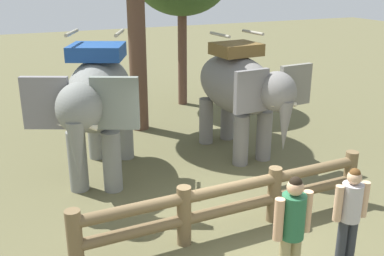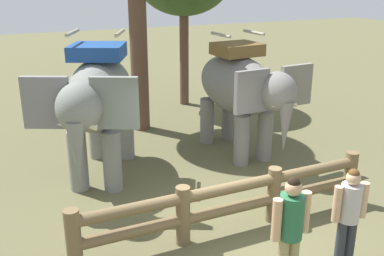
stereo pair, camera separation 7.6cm
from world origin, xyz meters
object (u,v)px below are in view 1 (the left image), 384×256
object	(u,v)px
elephant_center	(240,88)
tourist_woman_in_black	(292,226)
elephant_near_left	(98,100)
tourist_man_in_blue	(350,210)
log_fence	(231,201)

from	to	relation	value
elephant_center	tourist_woman_in_black	bearing A→B (deg)	-111.29
elephant_near_left	elephant_center	xyz separation A→B (m)	(3.45, -0.01, -0.11)
elephant_center	tourist_man_in_blue	size ratio (longest dim) A/B	2.15
tourist_man_in_blue	elephant_near_left	bearing A→B (deg)	120.16
log_fence	tourist_man_in_blue	bearing A→B (deg)	-52.56
elephant_near_left	tourist_woman_in_black	world-z (taller)	elephant_near_left
log_fence	elephant_near_left	distance (m)	3.69
tourist_woman_in_black	tourist_man_in_blue	bearing A→B (deg)	5.54
tourist_woman_in_black	tourist_man_in_blue	world-z (taller)	tourist_woman_in_black
elephant_near_left	tourist_man_in_blue	size ratio (longest dim) A/B	2.31
tourist_woman_in_black	elephant_center	bearing A→B (deg)	68.71
tourist_woman_in_black	log_fence	bearing A→B (deg)	91.54
elephant_near_left	elephant_center	distance (m)	3.45
elephant_near_left	tourist_man_in_blue	xyz separation A→B (m)	(2.72, -4.69, -0.85)
log_fence	elephant_center	size ratio (longest dim) A/B	1.60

